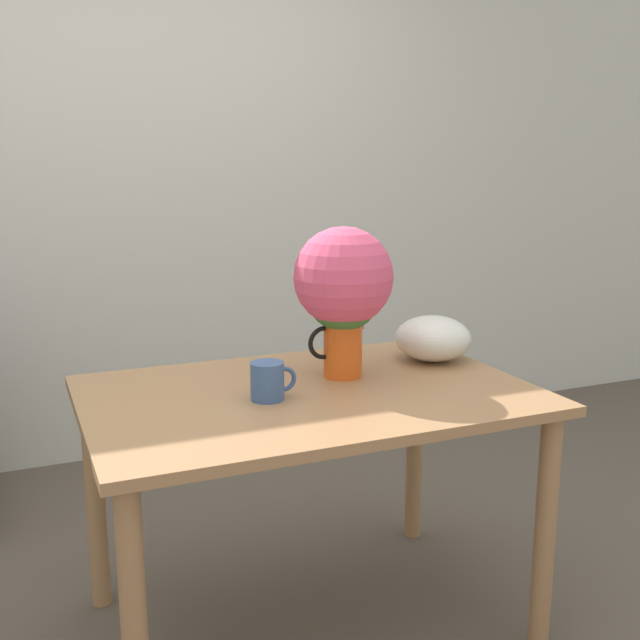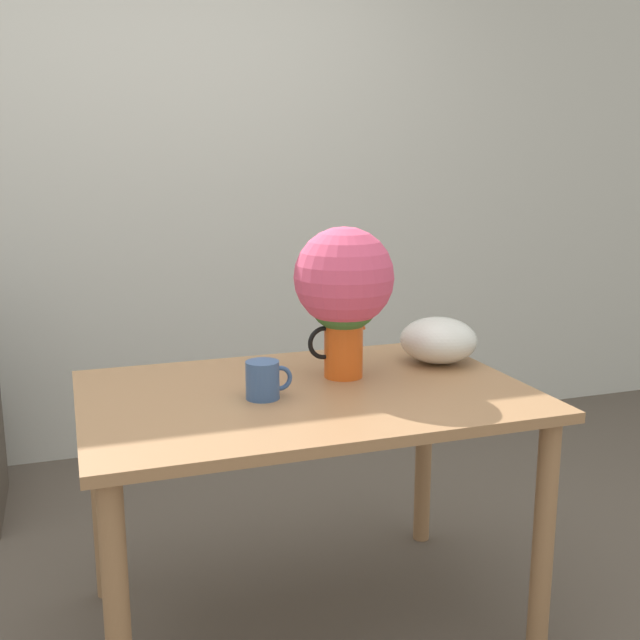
{
  "view_description": "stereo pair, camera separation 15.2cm",
  "coord_description": "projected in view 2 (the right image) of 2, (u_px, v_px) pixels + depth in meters",
  "views": [
    {
      "loc": [
        -0.53,
        -1.83,
        1.4
      ],
      "look_at": [
        0.32,
        0.17,
        0.93
      ],
      "focal_mm": 42.0,
      "sensor_mm": 36.0,
      "label": 1
    },
    {
      "loc": [
        -0.39,
        -1.89,
        1.4
      ],
      "look_at": [
        0.32,
        0.17,
        0.93
      ],
      "focal_mm": 42.0,
      "sensor_mm": 36.0,
      "label": 2
    }
  ],
  "objects": [
    {
      "name": "coffee_mug",
      "position": [
        264.0,
        380.0,
        2.07
      ],
      "size": [
        0.13,
        0.09,
        0.11
      ],
      "color": "#385689",
      "rests_on": "table"
    },
    {
      "name": "table",
      "position": [
        306.0,
        425.0,
        2.18
      ],
      "size": [
        1.27,
        0.85,
        0.75
      ],
      "color": "#A3754C",
      "rests_on": "ground_plane"
    },
    {
      "name": "flower_vase",
      "position": [
        344.0,
        287.0,
        2.23
      ],
      "size": [
        0.3,
        0.3,
        0.46
      ],
      "color": "#E05619",
      "rests_on": "table"
    },
    {
      "name": "wall_back",
      "position": [
        147.0,
        183.0,
        3.47
      ],
      "size": [
        8.0,
        0.05,
        2.6
      ],
      "color": "silver",
      "rests_on": "ground_plane"
    },
    {
      "name": "white_bowl",
      "position": [
        438.0,
        340.0,
        2.44
      ],
      "size": [
        0.25,
        0.25,
        0.15
      ],
      "color": "silver",
      "rests_on": "table"
    }
  ]
}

